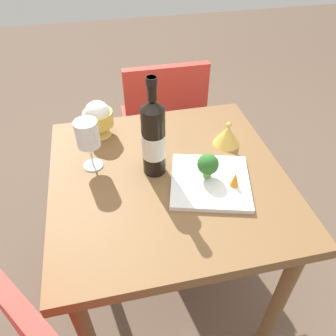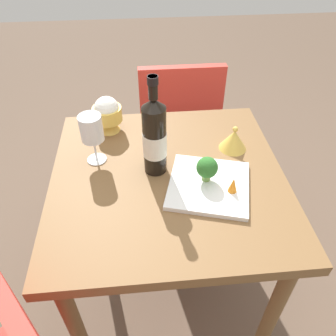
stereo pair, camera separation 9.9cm
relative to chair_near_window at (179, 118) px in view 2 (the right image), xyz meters
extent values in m
plane|color=brown|center=(0.12, 0.66, -0.53)|extent=(8.00, 8.00, 0.00)
cube|color=brown|center=(0.12, 0.66, 0.19)|extent=(0.77, 0.77, 0.04)
cylinder|color=brown|center=(-0.21, 0.33, -0.18)|extent=(0.05, 0.05, 0.70)
cylinder|color=brown|center=(0.45, 0.33, -0.18)|extent=(0.05, 0.05, 0.70)
cylinder|color=brown|center=(-0.21, 0.98, -0.18)|extent=(0.05, 0.05, 0.70)
cylinder|color=brown|center=(0.45, 0.98, -0.18)|extent=(0.05, 0.05, 0.70)
cube|color=red|center=(0.00, -0.10, -0.09)|extent=(0.40, 0.40, 0.02)
cube|color=red|center=(0.00, 0.08, 0.12)|extent=(0.40, 0.04, 0.40)
cylinder|color=black|center=(0.17, -0.27, -0.31)|extent=(0.03, 0.03, 0.43)
cylinder|color=black|center=(-0.17, -0.27, -0.31)|extent=(0.03, 0.03, 0.43)
cylinder|color=black|center=(0.17, 0.07, -0.31)|extent=(0.03, 0.03, 0.43)
cylinder|color=black|center=(-0.17, 0.07, -0.31)|extent=(0.03, 0.03, 0.43)
cylinder|color=black|center=(0.16, 0.62, 0.33)|extent=(0.08, 0.08, 0.24)
cone|color=black|center=(0.16, 0.62, 0.46)|extent=(0.08, 0.08, 0.03)
cylinder|color=black|center=(0.16, 0.62, 0.51)|extent=(0.03, 0.03, 0.07)
cylinder|color=black|center=(0.16, 0.62, 0.54)|extent=(0.03, 0.03, 0.02)
cylinder|color=silver|center=(0.16, 0.62, 0.32)|extent=(0.08, 0.08, 0.08)
cylinder|color=white|center=(0.36, 0.55, 0.21)|extent=(0.07, 0.07, 0.00)
cylinder|color=white|center=(0.36, 0.55, 0.26)|extent=(0.01, 0.01, 0.08)
cylinder|color=white|center=(0.36, 0.55, 0.34)|extent=(0.08, 0.08, 0.09)
cone|color=gold|center=(0.32, 0.38, 0.23)|extent=(0.08, 0.08, 0.04)
cylinder|color=gold|center=(0.32, 0.38, 0.28)|extent=(0.11, 0.11, 0.05)
sphere|color=white|center=(0.32, 0.38, 0.30)|extent=(0.09, 0.09, 0.09)
cone|color=gold|center=(-0.13, 0.53, 0.25)|extent=(0.10, 0.10, 0.07)
sphere|color=gold|center=(-0.13, 0.53, 0.29)|extent=(0.02, 0.02, 0.02)
cube|color=white|center=(0.00, 0.72, 0.22)|extent=(0.31, 0.31, 0.02)
cylinder|color=#729E4C|center=(0.00, 0.71, 0.24)|extent=(0.03, 0.03, 0.03)
sphere|color=#2D6B28|center=(0.00, 0.71, 0.28)|extent=(0.07, 0.07, 0.07)
cone|color=orange|center=(-0.07, 0.76, 0.25)|extent=(0.03, 0.03, 0.05)
camera|label=1|loc=(0.29, 1.45, 0.96)|focal=35.60mm
camera|label=2|loc=(0.20, 1.47, 0.96)|focal=35.60mm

